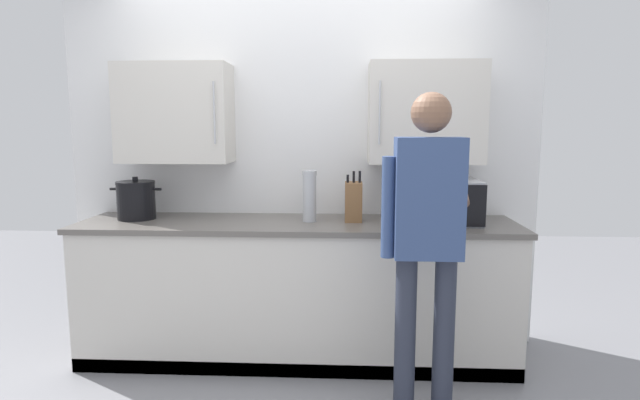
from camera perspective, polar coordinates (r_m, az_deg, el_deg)
back_wall_tiled at (r=3.61m, az=-2.10°, el=6.92°), size 3.26×0.44×2.80m
counter_unit at (r=3.46m, az=-2.48°, el=-9.90°), size 2.82×0.65×0.92m
microwave_oven at (r=3.39m, az=12.58°, el=-0.09°), size 0.57×0.76×0.28m
stock_pot at (r=3.64m, az=-19.58°, el=-0.01°), size 0.35×0.25×0.28m
thermos_flask at (r=3.33m, az=-1.17°, el=0.44°), size 0.09×0.09×0.33m
knife_block at (r=3.36m, az=3.70°, el=-0.16°), size 0.11×0.15×0.33m
person_figure at (r=2.68m, az=11.71°, el=-3.14°), size 0.45×0.53×1.69m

